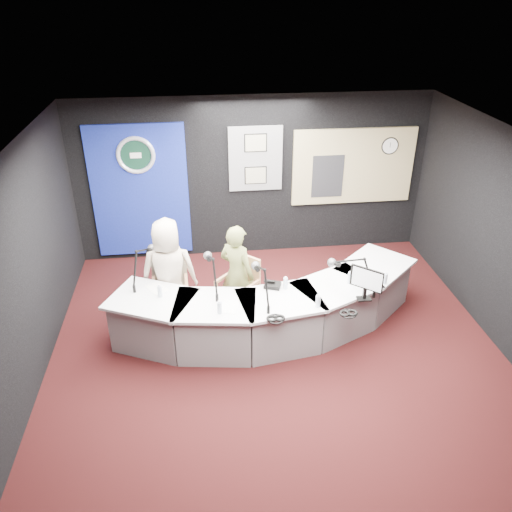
{
  "coord_description": "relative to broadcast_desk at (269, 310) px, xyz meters",
  "views": [
    {
      "loc": [
        -0.92,
        -5.26,
        4.46
      ],
      "look_at": [
        -0.2,
        0.8,
        1.1
      ],
      "focal_mm": 36.0,
      "sensor_mm": 36.0,
      "label": 1
    }
  ],
  "objects": [
    {
      "name": "framed_photo_lower",
      "position": [
        0.1,
        2.39,
        1.09
      ],
      "size": [
        0.34,
        0.02,
        0.27
      ],
      "primitive_type": "cube",
      "color": "gray",
      "rests_on": "pinboard"
    },
    {
      "name": "backdrop_panel",
      "position": [
        -1.85,
        2.42,
        0.88
      ],
      "size": [
        1.6,
        0.05,
        2.3
      ],
      "primitive_type": "cube",
      "color": "navy",
      "rests_on": "wall_back"
    },
    {
      "name": "boom_mic_a",
      "position": [
        -1.69,
        0.37,
        0.68
      ],
      "size": [
        0.34,
        0.7,
        0.6
      ],
      "primitive_type": null,
      "color": "black",
      "rests_on": "broadcast_desk"
    },
    {
      "name": "pinboard",
      "position": [
        0.1,
        2.42,
        1.38
      ],
      "size": [
        0.9,
        0.04,
        1.1
      ],
      "primitive_type": "cube",
      "color": "slate",
      "rests_on": "wall_back"
    },
    {
      "name": "framed_photo_upper",
      "position": [
        0.1,
        2.39,
        1.65
      ],
      "size": [
        0.34,
        0.02,
        0.27
      ],
      "primitive_type": "cube",
      "color": "gray",
      "rests_on": "pinboard"
    },
    {
      "name": "desk_phone",
      "position": [
        0.05,
        -0.0,
        0.4
      ],
      "size": [
        0.26,
        0.24,
        0.05
      ],
      "primitive_type": "cube",
      "rotation": [
        0.0,
        0.0,
        -0.34
      ],
      "color": "black",
      "rests_on": "broadcast_desk"
    },
    {
      "name": "armchair_right",
      "position": [
        -0.4,
        0.38,
        0.15
      ],
      "size": [
        0.83,
        0.83,
        1.05
      ],
      "primitive_type": null,
      "rotation": [
        0.0,
        0.0,
        -0.76
      ],
      "color": "#B07A50",
      "rests_on": "ground"
    },
    {
      "name": "armchair_left",
      "position": [
        -1.35,
        0.46,
        0.14
      ],
      "size": [
        0.61,
        0.61,
        1.03
      ],
      "primitive_type": null,
      "rotation": [
        0.0,
        0.0,
        0.05
      ],
      "color": "#B07A50",
      "rests_on": "ground"
    },
    {
      "name": "ceiling",
      "position": [
        0.05,
        -0.55,
        2.42
      ],
      "size": [
        6.0,
        6.0,
        0.02
      ],
      "primitive_type": "cube",
      "color": "silver",
      "rests_on": "ground"
    },
    {
      "name": "water_bottles",
      "position": [
        0.06,
        -0.28,
        0.46
      ],
      "size": [
        3.09,
        0.57,
        0.18
      ],
      "primitive_type": null,
      "color": "silver",
      "rests_on": "broadcast_desk"
    },
    {
      "name": "headphones_near",
      "position": [
        0.89,
        -0.75,
        0.39
      ],
      "size": [
        0.22,
        0.22,
        0.04
      ],
      "primitive_type": "torus",
      "color": "black",
      "rests_on": "broadcast_desk"
    },
    {
      "name": "wall_clock",
      "position": [
        2.4,
        2.39,
        1.52
      ],
      "size": [
        0.28,
        0.01,
        0.28
      ],
      "primitive_type": "cylinder",
      "rotation": [
        1.57,
        0.0,
        0.0
      ],
      "color": "white",
      "rests_on": "booth_window_frame"
    },
    {
      "name": "equipment_rack",
      "position": [
        1.35,
        2.39,
        1.03
      ],
      "size": [
        0.55,
        0.02,
        0.75
      ],
      "primitive_type": "cube",
      "color": "black",
      "rests_on": "booth_window_frame"
    },
    {
      "name": "boom_mic_d",
      "position": [
        1.08,
        -0.22,
        0.68
      ],
      "size": [
        0.61,
        0.5,
        0.6
      ],
      "primitive_type": null,
      "color": "black",
      "rests_on": "broadcast_desk"
    },
    {
      "name": "agency_seal",
      "position": [
        -1.85,
        2.38,
        1.52
      ],
      "size": [
        0.63,
        0.07,
        0.63
      ],
      "primitive_type": "torus",
      "rotation": [
        1.57,
        0.0,
        0.0
      ],
      "color": "silver",
      "rests_on": "backdrop_panel"
    },
    {
      "name": "person_man",
      "position": [
        -1.35,
        0.46,
        0.43
      ],
      "size": [
        0.79,
        0.52,
        1.6
      ],
      "primitive_type": "imported",
      "rotation": [
        0.0,
        0.0,
        3.15
      ],
      "color": "beige",
      "rests_on": "ground"
    },
    {
      "name": "booth_window_frame",
      "position": [
        1.8,
        2.42,
        1.18
      ],
      "size": [
        2.12,
        0.06,
        1.32
      ],
      "primitive_type": "cube",
      "color": "tan",
      "rests_on": "wall_back"
    },
    {
      "name": "wall_front",
      "position": [
        0.05,
        -3.55,
        1.02
      ],
      "size": [
        6.0,
        0.02,
        2.8
      ],
      "primitive_type": "cube",
      "color": "black",
      "rests_on": "ground"
    },
    {
      "name": "wall_back",
      "position": [
        0.05,
        2.45,
        1.02
      ],
      "size": [
        6.0,
        0.02,
        2.8
      ],
      "primitive_type": "cube",
      "color": "black",
      "rests_on": "ground"
    },
    {
      "name": "seal_center",
      "position": [
        -1.85,
        2.38,
        1.52
      ],
      "size": [
        0.48,
        0.01,
        0.48
      ],
      "primitive_type": "cylinder",
      "rotation": [
        1.57,
        0.0,
        0.0
      ],
      "color": "black",
      "rests_on": "backdrop_panel"
    },
    {
      "name": "draped_jacket",
      "position": [
        -1.36,
        0.71,
        0.24
      ],
      "size": [
        0.5,
        0.12,
        0.7
      ],
      "primitive_type": "cube",
      "rotation": [
        0.0,
        0.0,
        0.05
      ],
      "color": "gray",
      "rests_on": "armchair_left"
    },
    {
      "name": "person_woman",
      "position": [
        -0.4,
        0.38,
        0.38
      ],
      "size": [
        0.65,
        0.63,
        1.5
      ],
      "primitive_type": "imported",
      "rotation": [
        0.0,
        0.0,
        2.44
      ],
      "color": "olive",
      "rests_on": "ground"
    },
    {
      "name": "notepad",
      "position": [
        -0.57,
        -0.41,
        0.38
      ],
      "size": [
        0.28,
        0.34,
        0.0
      ],
      "primitive_type": "cube",
      "rotation": [
        0.0,
        0.0,
        -0.3
      ],
      "color": "white",
      "rests_on": "broadcast_desk"
    },
    {
      "name": "boom_mic_b",
      "position": [
        -0.76,
        0.05,
        0.68
      ],
      "size": [
        0.2,
        0.73,
        0.6
      ],
      "primitive_type": null,
      "color": "black",
      "rests_on": "broadcast_desk"
    },
    {
      "name": "paper_stack",
      "position": [
        -1.51,
        0.14,
        0.38
      ],
      "size": [
        0.34,
        0.37,
        0.0
      ],
      "primitive_type": "cube",
      "rotation": [
        0.0,
        0.0,
        0.57
      ],
      "color": "white",
      "rests_on": "broadcast_desk"
    },
    {
      "name": "computer_monitor",
      "position": [
        1.18,
        -0.45,
        0.7
      ],
      "size": [
        0.33,
        0.29,
        0.29
      ],
      "primitive_type": "cube",
      "rotation": [
        0.0,
        0.0,
        -0.72
      ],
      "color": "black",
      "rests_on": "broadcast_desk"
    },
    {
      "name": "headphones_far",
      "position": [
        -0.03,
        -0.75,
        0.39
      ],
      "size": [
        0.23,
        0.23,
        0.04
      ],
      "primitive_type": "torus",
      "color": "black",
      "rests_on": "broadcast_desk"
    },
    {
      "name": "wall_left",
      "position": [
        -2.95,
        -0.55,
        1.02
      ],
      "size": [
        0.02,
        6.0,
        2.8
      ],
      "primitive_type": "cube",
      "color": "black",
      "rests_on": "ground"
    },
    {
      "name": "broadcast_desk",
      "position": [
        0.0,
        0.0,
        0.0
      ],
      "size": [
        4.5,
        1.9,
        0.75
      ],
      "primitive_type": null,
      "color": "silver",
      "rests_on": "ground"
    },
    {
      "name": "ground",
      "position": [
        0.05,
        -0.55,
        -0.38
      ],
      "size": [
        6.0,
        6.0,
        0.0
      ],
      "primitive_type": "plane",
      "color": "black",
      "rests_on": "ground"
    },
    {
      "name": "booth_glow",
      "position": [
        1.8,
        2.41,
        1.18
      ],
      "size": [
        2.0,
        0.02,
        1.2
      ],
      "primitive_type": "cube",
      "color": "#FFE7A1",
      "rests_on": "booth_window_frame"
    },
    {
      "name": "boom_mic_c",
      "position": [
        -0.14,
        -0.3,
        0.68
      ],
      "size": [
        0.21,
        0.73,
        0.6
      ],
      "primitive_type": null,
      "color": "black",
      "rests_on": "broadcast_desk"
    }
  ]
}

